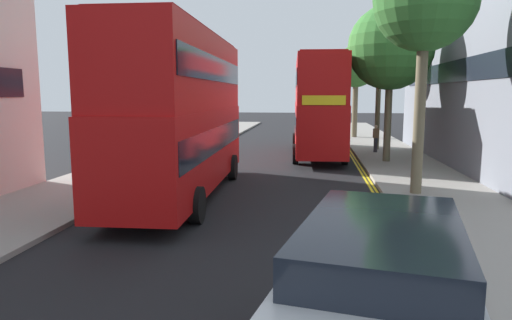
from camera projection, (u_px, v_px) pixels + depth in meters
name	position (u px, v px, depth m)	size (l,w,h in m)	color
sidewalk_right	(435.00, 190.00, 16.71)	(4.00, 80.00, 0.14)	gray
sidewalk_left	(99.00, 182.00, 18.30)	(4.00, 80.00, 0.14)	gray
kerb_line_outer	(385.00, 203.00, 15.01)	(0.10, 56.00, 0.01)	yellow
kerb_line_inner	(380.00, 203.00, 15.03)	(0.10, 56.00, 0.01)	yellow
double_decker_bus_away	(182.00, 110.00, 15.66)	(3.02, 10.87, 5.64)	#B20F0F
double_decker_bus_oncoming	(317.00, 104.00, 26.30)	(3.14, 10.90, 5.64)	#B20F0F
taxi_minivan	(378.00, 318.00, 5.10)	(2.80, 5.09, 2.12)	silver
pedestrian_far	(376.00, 138.00, 27.14)	(0.34, 0.22, 1.62)	#2D2D38
street_tree_near	(425.00, 1.00, 15.03)	(3.41, 3.41, 8.23)	#6B6047
street_tree_mid	(391.00, 48.00, 22.80)	(4.27, 4.27, 7.90)	#6B6047
street_tree_far	(356.00, 67.00, 36.29)	(3.31, 3.31, 7.29)	#6B6047
street_tree_distant	(380.00, 51.00, 28.01)	(3.24, 3.24, 7.77)	#6B6047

